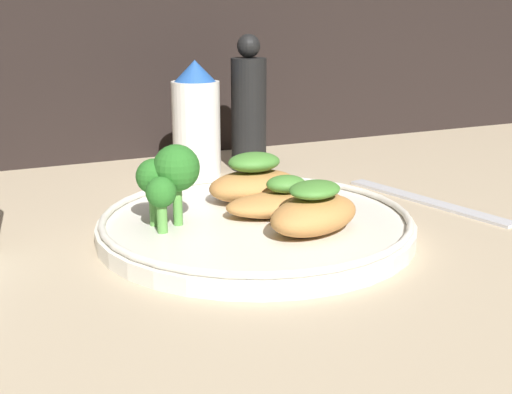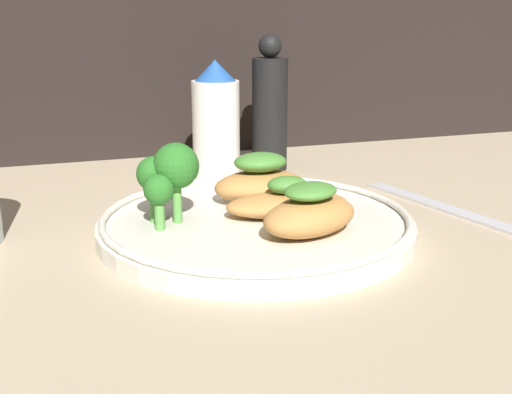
% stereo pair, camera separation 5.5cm
% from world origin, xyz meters
% --- Properties ---
extents(ground_plane, '(1.80, 1.80, 0.01)m').
position_xyz_m(ground_plane, '(0.00, 0.00, -0.01)').
color(ground_plane, tan).
extents(plate, '(0.27, 0.27, 0.02)m').
position_xyz_m(plate, '(0.00, 0.00, 0.01)').
color(plate, silver).
rests_on(plate, ground_plane).
extents(grilled_meat_front, '(0.10, 0.08, 0.04)m').
position_xyz_m(grilled_meat_front, '(0.03, -0.05, 0.03)').
color(grilled_meat_front, '#BC7F42').
rests_on(grilled_meat_front, plate).
extents(grilled_meat_middle, '(0.11, 0.06, 0.04)m').
position_xyz_m(grilled_meat_middle, '(0.03, -0.00, 0.03)').
color(grilled_meat_middle, '#BC7F42').
rests_on(grilled_meat_middle, plate).
extents(grilled_meat_back, '(0.09, 0.06, 0.05)m').
position_xyz_m(grilled_meat_back, '(0.02, 0.05, 0.03)').
color(grilled_meat_back, '#BC7F42').
rests_on(grilled_meat_back, plate).
extents(broccoli_bunch, '(0.05, 0.04, 0.07)m').
position_xyz_m(broccoli_bunch, '(-0.07, 0.01, 0.06)').
color(broccoli_bunch, '#569942').
rests_on(broccoli_bunch, plate).
extents(sauce_bottle, '(0.06, 0.06, 0.13)m').
position_xyz_m(sauce_bottle, '(0.03, 0.23, 0.06)').
color(sauce_bottle, white).
rests_on(sauce_bottle, ground_plane).
extents(pepper_grinder, '(0.04, 0.04, 0.16)m').
position_xyz_m(pepper_grinder, '(0.09, 0.23, 0.07)').
color(pepper_grinder, black).
rests_on(pepper_grinder, ground_plane).
extents(fork, '(0.06, 0.20, 0.01)m').
position_xyz_m(fork, '(0.20, 0.02, 0.00)').
color(fork, silver).
rests_on(fork, ground_plane).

